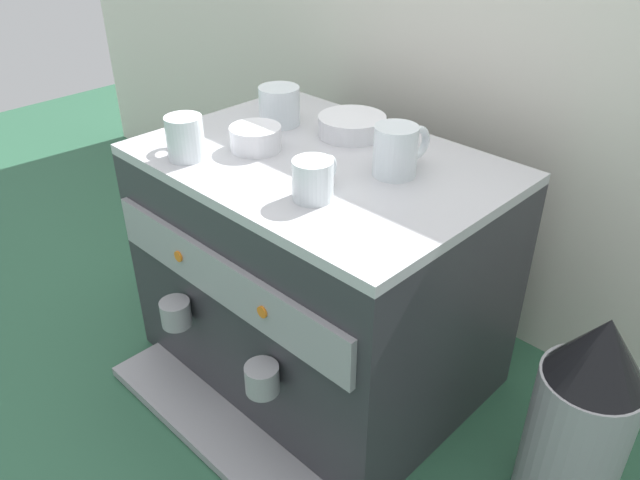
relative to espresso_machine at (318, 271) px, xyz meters
name	(u,v)px	position (x,y,z in m)	size (l,w,h in m)	color
ground_plane	(320,359)	(0.00, 0.00, -0.23)	(4.00, 4.00, 0.00)	#28563D
tiled_backsplash_wall	(444,107)	(0.00, 0.38, 0.23)	(2.80, 0.03, 0.93)	silver
espresso_machine	(318,271)	(0.00, 0.00, 0.00)	(0.63, 0.56, 0.47)	#2D2D33
ceramic_cup_0	(314,179)	(0.10, -0.11, 0.27)	(0.06, 0.10, 0.06)	silver
ceramic_cup_1	(279,105)	(-0.18, 0.07, 0.27)	(0.11, 0.09, 0.07)	silver
ceramic_cup_2	(397,150)	(0.13, 0.05, 0.28)	(0.07, 0.12, 0.08)	silver
ceramic_cup_3	(184,137)	(-0.17, -0.16, 0.27)	(0.10, 0.06, 0.08)	silver
ceramic_bowl_0	(256,139)	(-0.11, -0.05, 0.25)	(0.09, 0.09, 0.04)	white
ceramic_bowl_1	(352,126)	(-0.03, 0.12, 0.25)	(0.13, 0.13, 0.04)	white
coffee_grinder	(581,420)	(0.52, 0.04, -0.05)	(0.15, 0.15, 0.38)	#939399
milk_pitcher	(174,254)	(-0.47, -0.03, -0.16)	(0.09, 0.09, 0.14)	#B7B7BC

